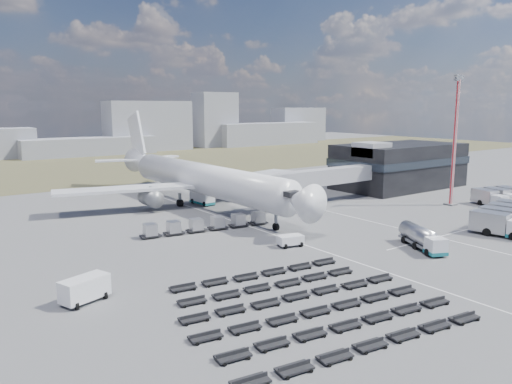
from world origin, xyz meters
TOP-DOWN VIEW (x-y plane):
  - ground at (0.00, 0.00)m, footprint 420.00×420.00m
  - grass_strip at (0.00, 110.00)m, footprint 420.00×90.00m
  - lane_markings at (9.77, 3.00)m, footprint 47.12×110.00m
  - terminal at (47.77, 23.96)m, footprint 30.40×16.40m
  - jet_bridge at (15.90, 20.42)m, footprint 30.30×3.80m
  - airliner at (0.00, 32.38)m, footprint 51.59×64.53m
  - fuel_tanker at (9.29, -10.23)m, footprint 5.82×9.06m
  - pushback_tug at (-4.00, 0.87)m, footprint 3.69×2.58m
  - utility_van at (-32.32, -2.31)m, footprint 5.07×3.52m
  - catering_truck at (1.13, 33.17)m, footprint 2.65×5.68m
  - service_trucks_near at (29.53, -11.64)m, footprint 15.21×10.16m
  - service_trucks_far at (47.29, -0.76)m, footprint 10.29×8.58m
  - uld_row at (-8.74, 14.66)m, footprint 20.30×4.61m
  - baggage_dollies at (-16.20, -15.81)m, footprint 26.29×22.79m
  - floodlight_mast at (38.87, 4.61)m, footprint 2.26×1.87m

SIDE VIEW (x-z plane):
  - ground at x=0.00m, z-range 0.00..0.00m
  - grass_strip at x=0.00m, z-range 0.00..0.01m
  - lane_markings at x=9.77m, z-range 0.00..0.01m
  - baggage_dollies at x=-16.20m, z-range 0.00..0.64m
  - pushback_tug at x=-4.00m, z-range 0.00..1.50m
  - uld_row at x=-8.74m, z-range 0.18..2.02m
  - utility_van at x=-32.32m, z-range 0.00..2.45m
  - catering_truck at x=1.13m, z-range 0.03..2.57m
  - fuel_tanker at x=9.29m, z-range 0.00..2.89m
  - service_trucks_far at x=47.29m, z-range 0.12..2.88m
  - service_trucks_near at x=29.53m, z-range 0.14..3.25m
  - jet_bridge at x=15.90m, z-range 1.53..8.58m
  - terminal at x=47.77m, z-range -0.25..10.75m
  - airliner at x=0.00m, z-range -3.52..14.10m
  - floodlight_mast at x=38.87m, z-range 0.03..24.21m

